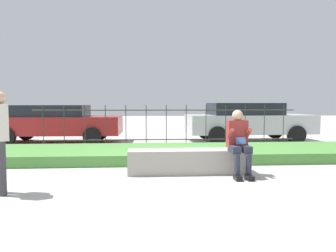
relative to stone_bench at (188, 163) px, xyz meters
name	(u,v)px	position (x,y,z in m)	size (l,w,h in m)	color
ground_plane	(178,173)	(-0.20, 0.00, -0.21)	(60.00, 60.00, 0.00)	#B2AFA8
stone_bench	(188,163)	(0.00, 0.00, 0.00)	(2.39, 0.54, 0.48)	gray
person_seated_reader	(239,140)	(0.95, -0.30, 0.49)	(0.42, 0.73, 1.28)	black
grass_berm	(171,153)	(-0.20, 1.87, -0.09)	(10.19, 2.34, 0.25)	#4C893D
iron_fence	(166,125)	(-0.20, 3.75, 0.50)	(8.19, 0.03, 1.36)	#332D28
car_parked_right	(248,121)	(2.92, 5.36, 0.55)	(4.63, 2.07, 1.42)	#B7B7BC
car_parked_left	(56,122)	(-4.08, 5.51, 0.51)	(4.60, 2.02, 1.35)	maroon
person_passerby	(1,134)	(-3.06, -1.32, 0.72)	(0.35, 0.42, 1.59)	#38383D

